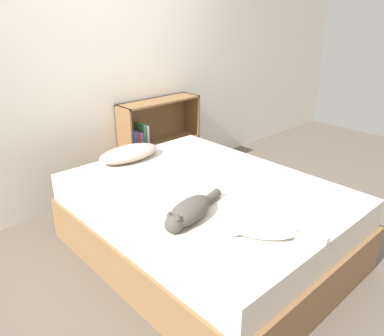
% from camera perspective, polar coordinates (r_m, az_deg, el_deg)
% --- Properties ---
extents(ground_plane, '(8.00, 8.00, 0.00)m').
position_cam_1_polar(ground_plane, '(3.02, 1.98, -12.55)').
color(ground_plane, brown).
extents(wall_back, '(8.00, 0.06, 2.50)m').
position_cam_1_polar(wall_back, '(3.66, -14.37, 14.39)').
color(wall_back, white).
rests_on(wall_back, ground_plane).
extents(bed, '(1.53, 2.00, 0.57)m').
position_cam_1_polar(bed, '(2.87, 2.06, -8.01)').
color(bed, brown).
rests_on(bed, ground_plane).
extents(pillow, '(0.56, 0.29, 0.11)m').
position_cam_1_polar(pillow, '(3.24, -9.58, 2.23)').
color(pillow, '#B29E8E').
rests_on(pillow, bed).
extents(cat_light, '(0.40, 0.49, 0.16)m').
position_cam_1_polar(cat_light, '(2.16, 9.84, -8.88)').
color(cat_light, white).
rests_on(cat_light, bed).
extents(cat_dark, '(0.57, 0.28, 0.14)m').
position_cam_1_polar(cat_dark, '(2.28, -0.45, -6.62)').
color(cat_dark, '#47423D').
rests_on(cat_dark, bed).
extents(bookshelf, '(0.91, 0.26, 0.90)m').
position_cam_1_polar(bookshelf, '(4.03, -5.56, 4.20)').
color(bookshelf, brown).
rests_on(bookshelf, ground_plane).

